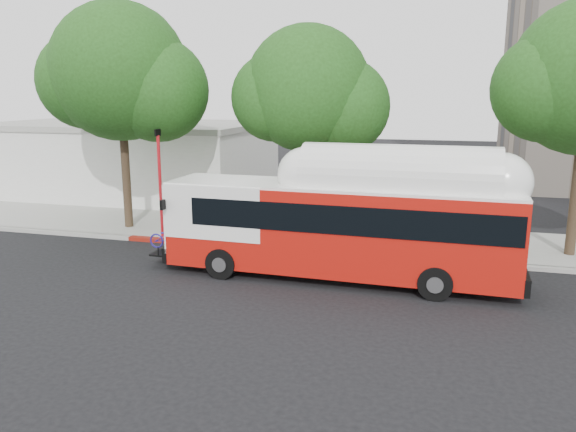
# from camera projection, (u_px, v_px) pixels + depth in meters

# --- Properties ---
(ground) EXTENTS (120.00, 120.00, 0.00)m
(ground) POSITION_uv_depth(u_px,v_px,m) (293.00, 288.00, 17.53)
(ground) COLOR black
(ground) RESTS_ON ground
(sidewalk) EXTENTS (60.00, 5.00, 0.15)m
(sidewalk) POSITION_uv_depth(u_px,v_px,m) (332.00, 236.00, 23.64)
(sidewalk) COLOR gray
(sidewalk) RESTS_ON ground
(curb_strip) EXTENTS (60.00, 0.30, 0.15)m
(curb_strip) POSITION_uv_depth(u_px,v_px,m) (319.00, 252.00, 21.19)
(curb_strip) COLOR gray
(curb_strip) RESTS_ON ground
(red_curb_segment) EXTENTS (10.00, 0.32, 0.16)m
(red_curb_segment) POSITION_uv_depth(u_px,v_px,m) (244.00, 246.00, 21.96)
(red_curb_segment) COLOR maroon
(red_curb_segment) RESTS_ON ground
(street_tree_left) EXTENTS (6.67, 5.80, 9.74)m
(street_tree_left) POSITION_uv_depth(u_px,v_px,m) (131.00, 77.00, 23.54)
(street_tree_left) COLOR #2D2116
(street_tree_left) RESTS_ON ground
(street_tree_mid) EXTENTS (5.75, 5.00, 8.62)m
(street_tree_mid) POSITION_uv_depth(u_px,v_px,m) (318.00, 94.00, 22.13)
(street_tree_mid) COLOR #2D2116
(street_tree_mid) RESTS_ON ground
(low_commercial_bldg) EXTENTS (16.20, 10.20, 4.25)m
(low_commercial_bldg) POSITION_uv_depth(u_px,v_px,m) (128.00, 158.00, 33.85)
(low_commercial_bldg) COLOR silver
(low_commercial_bldg) RESTS_ON ground
(transit_bus) EXTENTS (12.09, 2.85, 3.55)m
(transit_bus) POSITION_uv_depth(u_px,v_px,m) (340.00, 229.00, 18.04)
(transit_bus) COLOR #B1130C
(transit_bus) RESTS_ON ground
(signal_pole) EXTENTS (0.13, 0.43, 4.55)m
(signal_pole) POSITION_uv_depth(u_px,v_px,m) (160.00, 185.00, 22.66)
(signal_pole) COLOR red
(signal_pole) RESTS_ON ground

